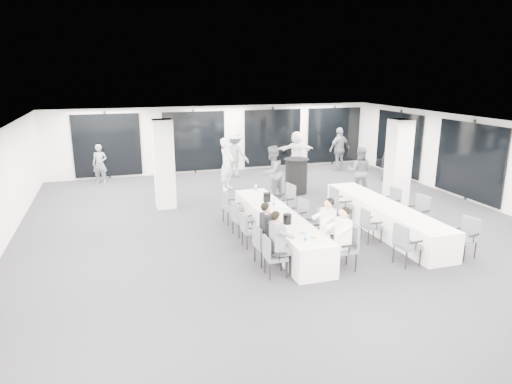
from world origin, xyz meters
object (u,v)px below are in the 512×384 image
standing_guest_d (340,146)px  ice_bucket_far (267,197)px  chair_main_left_second (263,242)px  chair_main_right_far (286,200)px  standing_guest_a (227,161)px  chair_side_left_far (338,202)px  chair_side_right_mid (419,211)px  chair_main_left_mid (249,228)px  standing_guest_g (100,161)px  chair_side_left_near (405,242)px  chair_main_right_mid (315,225)px  chair_main_right_fourth (299,213)px  banquet_table_main (278,227)px  ice_bucket_near (287,219)px  chair_main_right_near (347,245)px  standing_guest_h (360,168)px  chair_main_right_second (331,235)px  banquet_table_side (384,218)px  standing_guest_e (391,159)px  chair_side_left_mid (369,223)px  cocktail_table (296,176)px  chair_main_left_fourth (239,217)px  chair_main_left_far (229,205)px  standing_guest_f (296,148)px  chair_side_right_far (392,201)px  standing_guest_c (235,151)px

standing_guest_d → ice_bucket_far: size_ratio=8.88×
chair_main_left_second → ice_bucket_far: (0.90, 2.34, 0.35)m
chair_main_right_far → standing_guest_a: (-0.80, 3.93, 0.48)m
chair_side_left_far → chair_side_right_mid: bearing=50.6°
chair_main_left_second → chair_main_left_mid: 1.10m
chair_main_right_far → standing_guest_g: 8.20m
chair_side_left_near → ice_bucket_far: (-2.10, 3.35, 0.32)m
chair_main_right_mid → chair_main_right_fourth: 1.00m
chair_side_left_near → chair_side_left_far: bearing=173.2°
banquet_table_main → ice_bucket_near: 0.98m
chair_main_right_near → standing_guest_h: 6.42m
standing_guest_g → standing_guest_h: 9.78m
standing_guest_g → chair_main_right_second: bearing=-46.3°
banquet_table_side → standing_guest_e: (3.30, 4.71, 0.58)m
chair_side_left_far → chair_side_left_mid: bearing=0.7°
cocktail_table → chair_main_right_far: cocktail_table is taller
chair_main_right_second → ice_bucket_far: bearing=24.3°
chair_main_left_fourth → chair_main_left_far: (-0.01, 1.06, 0.03)m
chair_main_left_far → standing_guest_f: 7.70m
cocktail_table → chair_side_left_near: size_ratio=1.30×
chair_side_right_mid → standing_guest_f: size_ratio=0.52×
chair_main_left_far → standing_guest_g: bearing=-156.5°
standing_guest_d → standing_guest_h: 4.11m
chair_main_right_far → ice_bucket_far: chair_main_right_far is taller
chair_main_left_far → chair_side_left_mid: bearing=43.8°
standing_guest_f → standing_guest_g: size_ratio=1.12×
standing_guest_f → ice_bucket_near: 9.56m
chair_main_left_fourth → standing_guest_f: standing_guest_f is taller
standing_guest_f → banquet_table_main: bearing=73.4°
chair_side_right_far → standing_guest_g: standing_guest_g is taller
chair_main_left_far → standing_guest_h: standing_guest_h is taller
chair_main_left_mid → ice_bucket_far: size_ratio=3.59×
chair_main_left_second → standing_guest_c: standing_guest_c is taller
chair_main_right_far → banquet_table_main: bearing=145.2°
chair_side_left_mid → standing_guest_a: size_ratio=0.41×
chair_main_right_near → standing_guest_e: standing_guest_e is taller
chair_main_right_second → ice_bucket_far: ice_bucket_far is taller
chair_side_left_mid → ice_bucket_far: 2.82m
banquet_table_main → chair_main_left_second: 1.51m
chair_side_right_far → standing_guest_h: standing_guest_h is taller
chair_side_left_far → chair_main_left_fourth: bearing=-85.6°
standing_guest_d → chair_main_right_far: bearing=35.3°
chair_side_left_mid → standing_guest_f: size_ratio=0.45×
standing_guest_g → chair_side_left_near: bearing=-42.9°
standing_guest_e → standing_guest_h: size_ratio=0.98×
chair_main_left_far → chair_main_left_mid: bearing=-6.3°
standing_guest_d → chair_main_left_second: bearing=38.2°
chair_main_left_second → ice_bucket_near: size_ratio=3.86×
chair_side_left_mid → ice_bucket_far: bearing=-130.5°
standing_guest_e → ice_bucket_far: 7.14m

